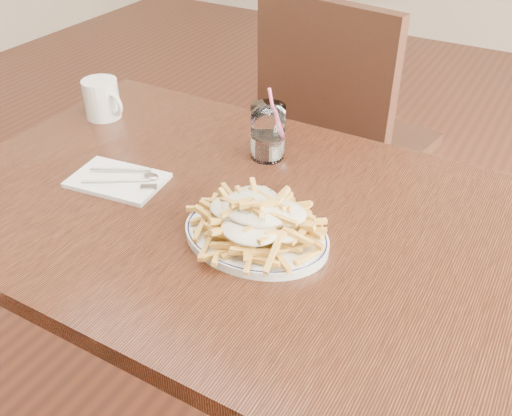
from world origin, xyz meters
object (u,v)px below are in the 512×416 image
Objects in this scene: table at (229,235)px; water_glass at (268,135)px; loaded_fries at (256,214)px; coffee_mug at (102,99)px; chair_far at (339,129)px; fries_plate at (256,235)px.

water_glass is (-0.02, 0.21, 0.13)m from table.
coffee_mug reaches higher than loaded_fries.
table is at bearing 145.99° from loaded_fries.
table is at bearing -84.48° from chair_far.
loaded_fries is 0.31m from water_glass.
coffee_mug is (-0.59, 0.25, 0.04)m from fries_plate.
water_glass is 1.36× the size of coffee_mug.
table is 0.53m from coffee_mug.
coffee_mug is (-0.46, -0.03, -0.00)m from water_glass.
chair_far is at bearing 95.52° from table.
table is 0.15m from fries_plate.
fries_plate is 0.05m from loaded_fries.
coffee_mug is at bearing 157.17° from fries_plate.
chair_far is 2.90× the size of fries_plate.
loaded_fries is (0.00, -0.00, 0.05)m from fries_plate.
chair_far is 5.83× the size of water_glass.
chair_far reaches higher than coffee_mug.
chair_far is at bearing 95.08° from water_glass.
chair_far is at bearing 102.04° from loaded_fries.
fries_plate is 2.01× the size of water_glass.
loaded_fries reaches higher than fries_plate.
fries_plate is 1.17× the size of loaded_fries.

